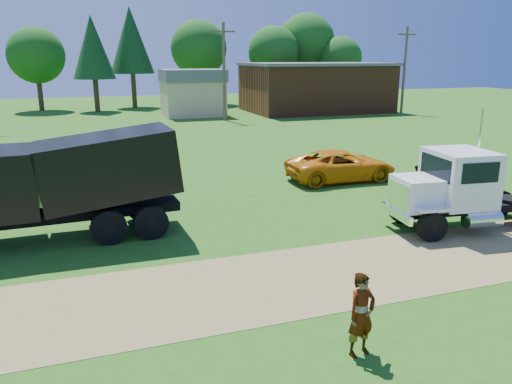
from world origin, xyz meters
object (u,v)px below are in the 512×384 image
object	(u,v)px
black_dump_truck	(61,181)
orange_pickup	(341,165)
white_semi_tractor	(460,190)

from	to	relation	value
black_dump_truck	orange_pickup	xyz separation A→B (m)	(12.72, 4.25, -1.24)
orange_pickup	white_semi_tractor	bearing A→B (deg)	-176.81
black_dump_truck	orange_pickup	world-z (taller)	black_dump_truck
white_semi_tractor	black_dump_truck	world-z (taller)	white_semi_tractor
white_semi_tractor	orange_pickup	world-z (taller)	white_semi_tractor
black_dump_truck	orange_pickup	bearing A→B (deg)	15.86
white_semi_tractor	orange_pickup	size ratio (longest dim) A/B	1.30
white_semi_tractor	black_dump_truck	size ratio (longest dim) A/B	0.84
black_dump_truck	orange_pickup	distance (m)	13.47
black_dump_truck	white_semi_tractor	bearing A→B (deg)	-17.57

